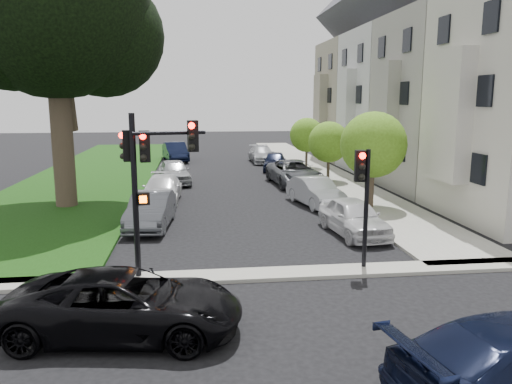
{
  "coord_description": "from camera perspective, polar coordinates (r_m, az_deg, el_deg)",
  "views": [
    {
      "loc": [
        -2.06,
        -12.0,
        5.19
      ],
      "look_at": [
        0.0,
        5.0,
        2.0
      ],
      "focal_mm": 35.0,
      "sensor_mm": 36.0,
      "label": 1
    }
  ],
  "objects": [
    {
      "name": "sidewalk_cross",
      "position": [
        15.05,
        1.39,
        -9.38
      ],
      "size": [
        60.0,
        1.0,
        0.12
      ],
      "primitive_type": "cube",
      "color": "gray",
      "rests_on": "ground"
    },
    {
      "name": "sidewalk_right",
      "position": [
        37.41,
        6.78,
        2.61
      ],
      "size": [
        3.5,
        44.0,
        0.12
      ],
      "primitive_type": "cube",
      "color": "gray",
      "rests_on": "ground"
    },
    {
      "name": "eucalyptus",
      "position": [
        25.79,
        -22.35,
        19.37
      ],
      "size": [
        9.8,
        8.89,
        13.88
      ],
      "color": "#463627",
      "rests_on": "ground"
    },
    {
      "name": "small_tree_a",
      "position": [
        24.04,
        13.27,
        5.27
      ],
      "size": [
        3.1,
        3.1,
        4.65
      ],
      "color": "#463627",
      "rests_on": "ground"
    },
    {
      "name": "grass_strip",
      "position": [
        37.02,
        -17.66,
        2.09
      ],
      "size": [
        8.0,
        44.0,
        0.12
      ],
      "primitive_type": "cube",
      "color": "#13350A",
      "rests_on": "ground"
    },
    {
      "name": "car_parked_1",
      "position": [
        24.78,
        6.8,
        0.03
      ],
      "size": [
        2.29,
        4.43,
        1.39
      ],
      "primitive_type": "imported",
      "rotation": [
        0.0,
        0.0,
        0.2
      ],
      "color": "#999BA0",
      "rests_on": "ground"
    },
    {
      "name": "car_parked_6",
      "position": [
        25.96,
        -10.71,
        0.33
      ],
      "size": [
        2.05,
        4.64,
        1.32
      ],
      "primitive_type": "imported",
      "rotation": [
        0.0,
        0.0,
        -0.04
      ],
      "color": "silver",
      "rests_on": "ground"
    },
    {
      "name": "car_parked_9",
      "position": [
        43.02,
        -9.21,
        4.56
      ],
      "size": [
        2.54,
        5.06,
        1.59
      ],
      "primitive_type": "imported",
      "rotation": [
        0.0,
        0.0,
        0.18
      ],
      "color": "black",
      "rests_on": "ground"
    },
    {
      "name": "car_parked_7",
      "position": [
        31.51,
        -9.33,
        2.31
      ],
      "size": [
        2.41,
        4.6,
        1.49
      ],
      "primitive_type": "imported",
      "rotation": [
        0.0,
        0.0,
        0.15
      ],
      "color": "#999BA0",
      "rests_on": "ground"
    },
    {
      "name": "traffic_signal_secondary",
      "position": [
        15.25,
        12.12,
        0.56
      ],
      "size": [
        0.49,
        0.39,
        3.74
      ],
      "color": "black",
      "rests_on": "ground"
    },
    {
      "name": "small_tree_c",
      "position": [
        37.62,
        5.83,
        6.49
      ],
      "size": [
        2.56,
        2.56,
        3.84
      ],
      "color": "#463627",
      "rests_on": "ground"
    },
    {
      "name": "ground",
      "position": [
        13.23,
        2.67,
        -12.55
      ],
      "size": [
        140.0,
        140.0,
        0.0
      ],
      "primitive_type": "plane",
      "color": "black",
      "rests_on": "ground"
    },
    {
      "name": "car_cross_near",
      "position": [
        11.7,
        -14.73,
        -12.26
      ],
      "size": [
        5.47,
        3.05,
        1.45
      ],
      "primitive_type": "imported",
      "rotation": [
        0.0,
        0.0,
        1.44
      ],
      "color": "black",
      "rests_on": "ground"
    },
    {
      "name": "car_parked_3",
      "position": [
        36.9,
        2.16,
        3.55
      ],
      "size": [
        2.35,
        4.3,
        1.39
      ],
      "primitive_type": "imported",
      "rotation": [
        0.0,
        0.0,
        -0.18
      ],
      "color": "black",
      "rests_on": "ground"
    },
    {
      "name": "small_tree_b",
      "position": [
        31.56,
        8.33,
        5.66
      ],
      "size": [
        2.56,
        2.56,
        3.84
      ],
      "color": "#463627",
      "rests_on": "ground"
    },
    {
      "name": "car_parked_2",
      "position": [
        30.54,
        4.39,
        2.19
      ],
      "size": [
        2.98,
        5.68,
        1.52
      ],
      "primitive_type": "imported",
      "rotation": [
        0.0,
        0.0,
        0.08
      ],
      "color": "#3F4247",
      "rests_on": "ground"
    },
    {
      "name": "house_d",
      "position": [
        44.94,
        12.22,
        12.55
      ],
      "size": [
        7.7,
        7.55,
        15.97
      ],
      "color": "gray",
      "rests_on": "ground"
    },
    {
      "name": "car_parked_4",
      "position": [
        41.46,
        0.7,
        4.31
      ],
      "size": [
        2.0,
        4.69,
        1.35
      ],
      "primitive_type": "imported",
      "rotation": [
        0.0,
        0.0,
        0.03
      ],
      "color": "#999BA0",
      "rests_on": "ground"
    },
    {
      "name": "traffic_signal_main",
      "position": [
        14.41,
        -12.28,
        2.87
      ],
      "size": [
        2.36,
        0.66,
        4.82
      ],
      "color": "black",
      "rests_on": "ground"
    },
    {
      "name": "house_b",
      "position": [
        31.14,
        21.45,
        13.06
      ],
      "size": [
        7.7,
        7.55,
        15.97
      ],
      "color": "#A4A093",
      "rests_on": "ground"
    },
    {
      "name": "car_parked_5",
      "position": [
        20.85,
        -11.92,
        -2.05
      ],
      "size": [
        1.91,
        4.49,
        1.44
      ],
      "primitive_type": "imported",
      "rotation": [
        0.0,
        0.0,
        -0.09
      ],
      "color": "#3F4247",
      "rests_on": "ground"
    },
    {
      "name": "house_c",
      "position": [
        37.92,
        15.99,
        12.8
      ],
      "size": [
        7.7,
        7.55,
        15.97
      ],
      "color": "#ADADAD",
      "rests_on": "ground"
    },
    {
      "name": "car_parked_0",
      "position": [
        19.66,
        11.11,
        -2.81
      ],
      "size": [
        2.1,
        4.33,
        1.43
      ],
      "primitive_type": "imported",
      "rotation": [
        0.0,
        0.0,
        0.1
      ],
      "color": "silver",
      "rests_on": "ground"
    }
  ]
}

